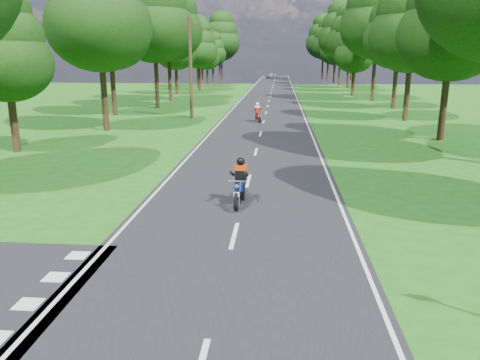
{
  "coord_description": "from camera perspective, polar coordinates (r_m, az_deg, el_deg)",
  "views": [
    {
      "loc": [
        1.18,
        -10.21,
        4.85
      ],
      "look_at": [
        -0.01,
        4.0,
        1.1
      ],
      "focal_mm": 35.0,
      "sensor_mm": 36.0,
      "label": 1
    }
  ],
  "objects": [
    {
      "name": "rider_far_red",
      "position": [
        36.29,
        2.19,
        8.25
      ],
      "size": [
        0.95,
        1.85,
        1.47
      ],
      "primitive_type": null,
      "rotation": [
        0.0,
        0.0,
        0.21
      ],
      "color": "maroon",
      "rests_on": "main_road"
    },
    {
      "name": "ground",
      "position": [
        11.36,
        -1.68,
        -10.54
      ],
      "size": [
        160.0,
        160.0,
        0.0
      ],
      "primitive_type": "plane",
      "color": "#1F5513",
      "rests_on": "ground"
    },
    {
      "name": "treeline",
      "position": [
        70.35,
        5.21,
        17.46
      ],
      "size": [
        40.0,
        115.35,
        14.78
      ],
      "color": "black",
      "rests_on": "ground"
    },
    {
      "name": "main_road",
      "position": [
        60.41,
        3.69,
        10.12
      ],
      "size": [
        7.0,
        140.0,
        0.02
      ],
      "primitive_type": "cube",
      "color": "black",
      "rests_on": "ground"
    },
    {
      "name": "road_markings",
      "position": [
        58.55,
        3.52,
        9.99
      ],
      "size": [
        7.4,
        140.0,
        0.01
      ],
      "color": "silver",
      "rests_on": "main_road"
    },
    {
      "name": "rider_near_blue",
      "position": [
        15.73,
        -0.02,
        -0.17
      ],
      "size": [
        0.73,
        1.91,
        1.57
      ],
      "primitive_type": null,
      "rotation": [
        0.0,
        0.0,
        -0.05
      ],
      "color": "#0D2599",
      "rests_on": "main_road"
    },
    {
      "name": "distant_car",
      "position": [
        110.44,
        3.9,
        12.57
      ],
      "size": [
        2.85,
        4.4,
        1.39
      ],
      "primitive_type": "imported",
      "rotation": [
        0.0,
        0.0,
        -0.32
      ],
      "color": "#ACADB3",
      "rests_on": "main_road"
    },
    {
      "name": "telegraph_pole",
      "position": [
        38.88,
        -6.04,
        13.52
      ],
      "size": [
        1.2,
        0.26,
        8.0
      ],
      "color": "#382616",
      "rests_on": "ground"
    }
  ]
}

